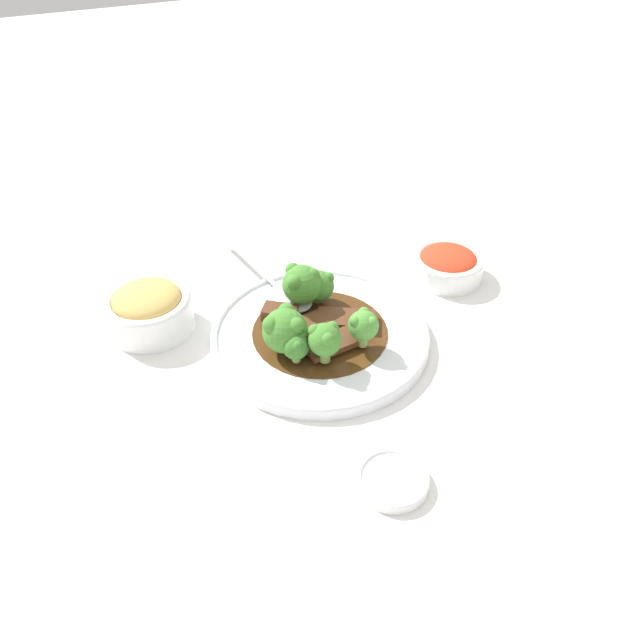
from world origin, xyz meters
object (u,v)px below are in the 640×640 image
side_bowl_kimchi (448,264)px  broccoli_floret_4 (318,285)px  main_plate (320,335)px  beef_strip_3 (307,326)px  broccoli_floret_5 (296,346)px  beef_strip_0 (280,313)px  side_bowl_appetizer (149,308)px  beef_strip_1 (336,342)px  beef_strip_2 (346,319)px  broccoli_floret_3 (363,325)px  serving_spoon (284,292)px  broccoli_floret_2 (325,339)px  broccoli_floret_1 (300,284)px  sauce_dish (393,480)px  broccoli_floret_0 (285,330)px

side_bowl_kimchi → broccoli_floret_4: bearing=-1.2°
main_plate → broccoli_floret_4: broccoli_floret_4 is taller
beef_strip_3 → broccoli_floret_5: bearing=53.3°
beef_strip_0 → side_bowl_kimchi: side_bowl_kimchi is taller
side_bowl_appetizer → beef_strip_0: bearing=153.3°
beef_strip_1 → side_bowl_kimchi: (-0.23, -0.09, -0.00)m
beef_strip_2 → side_bowl_appetizer: bearing=-27.8°
beef_strip_1 → broccoli_floret_3: (-0.03, 0.01, 0.03)m
beef_strip_2 → side_bowl_appetizer: side_bowl_appetizer is taller
beef_strip_0 → serving_spoon: 0.05m
beef_strip_0 → broccoli_floret_2: size_ratio=0.98×
broccoli_floret_2 → broccoli_floret_4: 0.12m
beef_strip_0 → broccoli_floret_1: bearing=-161.0°
side_bowl_appetizer → sauce_dish: side_bowl_appetizer is taller
beef_strip_1 → sauce_dish: (0.03, 0.20, -0.02)m
main_plate → beef_strip_2: (-0.04, -0.00, 0.01)m
beef_strip_2 → broccoli_floret_4: broccoli_floret_4 is taller
broccoli_floret_1 → beef_strip_3: bearing=76.8°
broccoli_floret_1 → beef_strip_0: bearing=19.0°
broccoli_floret_0 → broccoli_floret_1: bearing=-125.6°
beef_strip_0 → beef_strip_1: size_ratio=0.70×
broccoli_floret_4 → broccoli_floret_5: bearing=52.7°
broccoli_floret_5 → beef_strip_0: bearing=-99.2°
beef_strip_0 → side_bowl_appetizer: side_bowl_appetizer is taller
broccoli_floret_3 → side_bowl_kimchi: bearing=-152.4°
beef_strip_2 → serving_spoon: size_ratio=0.34×
broccoli_floret_3 → serving_spoon: (0.05, -0.14, -0.02)m
main_plate → beef_strip_3: beef_strip_3 is taller
beef_strip_1 → side_bowl_appetizer: bearing=-38.8°
beef_strip_1 → broccoli_floret_2: bearing=37.7°
broccoli_floret_4 → broccoli_floret_5: broccoli_floret_4 is taller
main_plate → broccoli_floret_0: broccoli_floret_0 is taller
main_plate → beef_strip_0: bearing=-49.2°
beef_strip_2 → broccoli_floret_0: bearing=9.9°
beef_strip_0 → beef_strip_2: bearing=149.9°
beef_strip_2 → side_bowl_appetizer: (0.23, -0.12, 0.01)m
serving_spoon → beef_strip_0: bearing=61.1°
beef_strip_3 → broccoli_floret_3: size_ratio=1.07×
beef_strip_3 → broccoli_floret_3: (-0.05, 0.06, 0.03)m
beef_strip_2 → broccoli_floret_5: bearing=25.3°
broccoli_floret_5 → sauce_dish: 0.20m
broccoli_floret_4 → broccoli_floret_5: 0.12m
broccoli_floret_5 → beef_strip_1: bearing=-175.0°
broccoli_floret_3 → sauce_dish: 0.20m
broccoli_floret_0 → main_plate: bearing=-163.7°
beef_strip_1 → side_bowl_appetizer: 0.25m
broccoli_floret_1 → broccoli_floret_5: 0.11m
broccoli_floret_3 → side_bowl_kimchi: (-0.20, -0.10, -0.03)m
broccoli_floret_4 → side_bowl_appetizer: (0.21, -0.06, -0.01)m
broccoli_floret_0 → broccoli_floret_3: broccoli_floret_0 is taller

